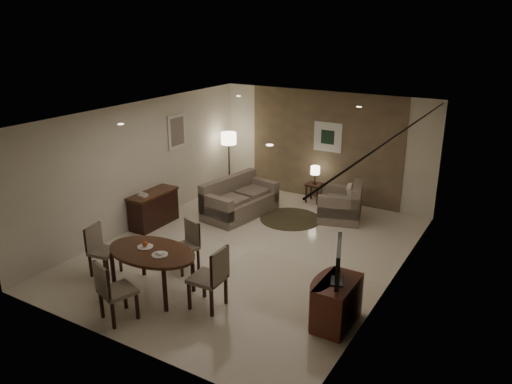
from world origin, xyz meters
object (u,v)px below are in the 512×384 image
Objects in this scene: console_desk at (154,209)px; sofa at (240,197)px; chair_right at (207,277)px; chair_near at (118,290)px; dining_table at (153,271)px; chair_left at (104,251)px; chair_far at (184,247)px; tv_cabinet at (337,303)px; armchair at (340,201)px; floor_lamp at (229,162)px; side_table at (314,193)px.

sofa is (1.31, 1.47, 0.05)m from console_desk.
chair_near is at bearing -47.78° from chair_right.
dining_table is 1.15m from chair_left.
chair_left is 3.67m from sofa.
dining_table is 0.87m from chair_far.
armchair is at bearing 110.92° from tv_cabinet.
sofa is 1.16× the size of floor_lamp.
tv_cabinet reaches higher than side_table.
chair_left is at bearing 178.76° from dining_table.
chair_far is (-0.04, 0.86, 0.08)m from dining_table.
floor_lamp reaches higher than dining_table.
floor_lamp is at bearing 50.21° from sofa.
side_table is at bearing -26.25° from chair_left.
armchair is (2.63, 4.54, -0.02)m from chair_left.
side_table is (0.56, 4.44, -0.21)m from chair_far.
chair_right is 5.66m from floor_lamp.
chair_right is (-1.92, -0.60, 0.17)m from tv_cabinet.
tv_cabinet is at bearing -42.12° from floor_lamp.
tv_cabinet is 0.93× the size of chair_near.
chair_right is at bearing -21.45° from armchair.
chair_far is 4.01m from armchair.
chair_left is (-4.11, -0.66, 0.10)m from tv_cabinet.
side_table is at bearing -75.66° from chair_near.
chair_far is 1.00× the size of chair_left.
chair_left is 5.25m from armchair.
chair_far reaches higher than sofa.
sofa is at bearing 117.04° from chair_far.
tv_cabinet is 3.02m from chair_far.
dining_table is 1.67× the size of armchair.
tv_cabinet is at bearing -62.07° from side_table.
tv_cabinet is 4.17m from chair_left.
floor_lamp is at bearing -152.43° from chair_right.
armchair is 1.22m from side_table.
chair_far is at bearing 92.94° from dining_table.
chair_right reaches higher than side_table.
dining_table is at bearing -71.46° from chair_far.
side_table is (0.52, 5.30, -0.14)m from dining_table.
chair_far and chair_left have the same top height.
chair_far is at bearing -61.40° from chair_left.
sofa is at bearing 99.45° from dining_table.
chair_right reaches higher than tv_cabinet.
chair_near is (0.08, -0.86, 0.11)m from dining_table.
dining_table is 4.80m from armchair.
sofa is (0.54, 3.63, -0.03)m from chair_left.
side_table is at bearing -176.72° from chair_right.
chair_right is 5.25m from side_table.
chair_left is at bearing -45.89° from armchair.
chair_left reaches higher than dining_table.
armchair is at bearing 72.03° from dining_table.
armchair is (1.48, 4.57, 0.05)m from dining_table.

